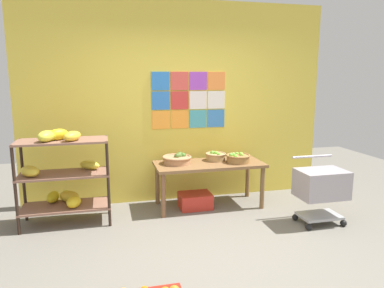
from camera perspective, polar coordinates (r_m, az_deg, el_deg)
ground at (r=3.78m, az=4.16°, el=-17.70°), size 9.78×9.78×0.00m
back_wall_with_art at (r=5.20m, az=-2.17°, el=6.52°), size 4.40×0.07×2.85m
banana_shelf_unit at (r=4.65m, az=-19.89°, el=-4.14°), size 1.06×0.55×1.19m
display_table at (r=4.99m, az=2.71°, el=-3.85°), size 1.49×0.64×0.62m
fruit_basket_back_left at (r=5.02m, az=7.29°, el=-2.20°), size 0.34×0.34×0.14m
fruit_basket_centre at (r=5.11m, az=3.77°, el=-1.93°), size 0.29×0.29×0.14m
fruit_basket_left at (r=4.92m, az=-2.36°, el=-2.38°), size 0.40×0.40×0.15m
produce_crate_under_table at (r=5.05m, az=0.51°, el=-8.95°), size 0.44×0.33×0.21m
shopping_cart at (r=4.69m, az=19.79°, el=-6.32°), size 0.58×0.45×0.81m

